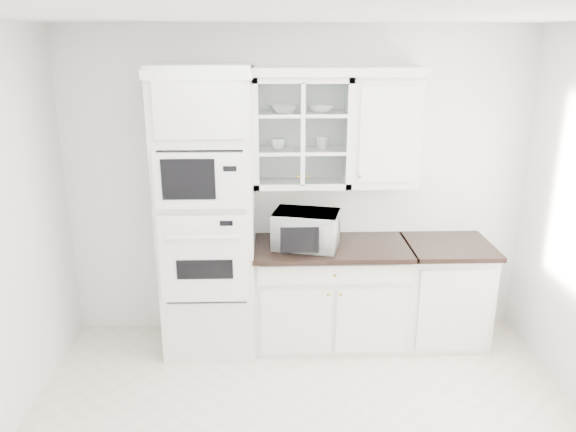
{
  "coord_description": "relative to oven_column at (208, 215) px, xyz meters",
  "views": [
    {
      "loc": [
        -0.22,
        -2.99,
        2.59
      ],
      "look_at": [
        -0.1,
        1.05,
        1.3
      ],
      "focal_mm": 35.0,
      "sensor_mm": 36.0,
      "label": 1
    }
  ],
  "objects": [
    {
      "name": "base_cabinet_run",
      "position": [
        1.03,
        0.03,
        -0.74
      ],
      "size": [
        1.32,
        0.67,
        0.92
      ],
      "color": "silver",
      "rests_on": "ground"
    },
    {
      "name": "cup_a",
      "position": [
        0.58,
        0.15,
        0.56
      ],
      "size": [
        0.13,
        0.13,
        0.09
      ],
      "primitive_type": "imported",
      "rotation": [
        0.0,
        0.0,
        -0.12
      ],
      "color": "white",
      "rests_on": "upper_cabinet_glass"
    },
    {
      "name": "oven_column",
      "position": [
        0.0,
        0.0,
        0.0
      ],
      "size": [
        0.76,
        0.68,
        2.4
      ],
      "color": "silver",
      "rests_on": "ground"
    },
    {
      "name": "extra_base_cabinet",
      "position": [
        2.03,
        0.03,
        -0.74
      ],
      "size": [
        0.72,
        0.67,
        0.92
      ],
      "color": "silver",
      "rests_on": "ground"
    },
    {
      "name": "upper_cabinet_solid",
      "position": [
        1.46,
        0.17,
        0.65
      ],
      "size": [
        0.55,
        0.33,
        0.9
      ],
      "primitive_type": "cube",
      "color": "silver",
      "rests_on": "room_shell"
    },
    {
      "name": "cup_b",
      "position": [
        0.95,
        0.18,
        0.56
      ],
      "size": [
        0.14,
        0.14,
        0.1
      ],
      "primitive_type": "imported",
      "rotation": [
        0.0,
        0.0,
        -0.34
      ],
      "color": "white",
      "rests_on": "upper_cabinet_glass"
    },
    {
      "name": "bowl_b",
      "position": [
        0.93,
        0.15,
        0.84
      ],
      "size": [
        0.23,
        0.23,
        0.06
      ],
      "primitive_type": "imported",
      "rotation": [
        0.0,
        0.0,
        -0.16
      ],
      "color": "white",
      "rests_on": "upper_cabinet_glass"
    },
    {
      "name": "bowl_a",
      "position": [
        0.64,
        0.16,
        0.84
      ],
      "size": [
        0.23,
        0.23,
        0.06
      ],
      "primitive_type": "imported",
      "rotation": [
        0.0,
        0.0,
        -0.0
      ],
      "color": "white",
      "rests_on": "upper_cabinet_glass"
    },
    {
      "name": "upper_cabinet_glass",
      "position": [
        0.78,
        0.17,
        0.65
      ],
      "size": [
        0.8,
        0.33,
        0.9
      ],
      "color": "silver",
      "rests_on": "room_shell"
    },
    {
      "name": "crown_molding",
      "position": [
        0.68,
        0.14,
        1.14
      ],
      "size": [
        2.14,
        0.38,
        0.07
      ],
      "primitive_type": "cube",
      "color": "white",
      "rests_on": "room_shell"
    },
    {
      "name": "room_shell",
      "position": [
        0.75,
        -0.99,
        0.58
      ],
      "size": [
        4.0,
        3.5,
        2.7
      ],
      "color": "white",
      "rests_on": "ground"
    },
    {
      "name": "countertop_microwave",
      "position": [
        0.81,
        -0.01,
        -0.13
      ],
      "size": [
        0.62,
        0.55,
        0.31
      ],
      "primitive_type": "imported",
      "rotation": [
        0.0,
        0.0,
        2.9
      ],
      "color": "white",
      "rests_on": "base_cabinet_run"
    }
  ]
}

